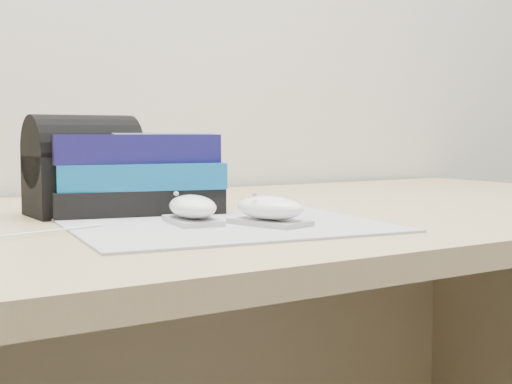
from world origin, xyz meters
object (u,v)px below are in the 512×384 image
desk (230,354)px  book_stack (132,174)px  mouse_rear (192,209)px  mouse_front (270,210)px  pouch (83,167)px

desk → book_stack: book_stack is taller
mouse_rear → mouse_front: size_ratio=0.97×
mouse_front → pouch: size_ratio=0.74×
pouch → mouse_rear: bearing=-67.6°
mouse_rear → book_stack: 0.18m
mouse_rear → mouse_front: same height
desk → mouse_front: 0.36m
desk → mouse_rear: size_ratio=15.41×
desk → mouse_front: (-0.08, -0.24, 0.26)m
desk → mouse_front: bearing=-108.6°
mouse_front → pouch: (-0.15, 0.25, 0.05)m
desk → mouse_front: size_ratio=14.87×
mouse_front → pouch: 0.29m
desk → pouch: pouch is taller
mouse_front → book_stack: book_stack is taller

